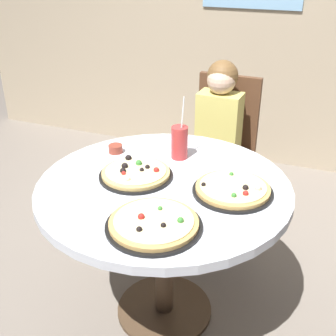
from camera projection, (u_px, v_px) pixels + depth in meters
ground_plane at (164, 310)px, 2.21m from camera, size 8.00×8.00×0.00m
dining_table at (164, 205)px, 1.91m from camera, size 1.11×1.11×0.75m
chair_wooden at (223, 142)px, 2.80m from camera, size 0.41×0.41×0.95m
diner_child at (213, 160)px, 2.67m from camera, size 0.27×0.42×1.08m
pizza_veggie at (136, 173)px, 1.91m from camera, size 0.33×0.33×0.05m
pizza_cheese at (154, 224)px, 1.56m from camera, size 0.36×0.36×0.05m
pizza_pepperoni at (233, 189)px, 1.78m from camera, size 0.34×0.34×0.05m
soda_cup at (180, 142)px, 2.05m from camera, size 0.08×0.08×0.31m
sauce_bowl at (116, 149)px, 2.13m from camera, size 0.07×0.07×0.04m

